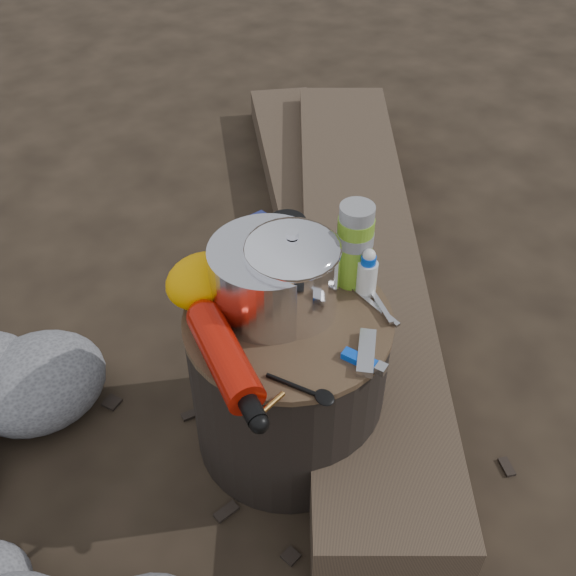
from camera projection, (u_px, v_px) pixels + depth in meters
ground at (288, 434)px, 1.67m from camera, size 60.00×60.00×0.00m
stump at (288, 381)px, 1.53m from camera, size 0.43×0.43×0.40m
rock_ring at (33, 494)px, 1.44m from camera, size 0.45×0.98×0.19m
log_main at (358, 259)px, 2.03m from camera, size 1.38×1.74×0.16m
log_small at (304, 186)px, 2.38m from camera, size 0.79×1.23×0.11m
foil_windscreen at (268, 278)px, 1.38m from camera, size 0.24×0.24×0.15m
camping_pot at (292, 274)px, 1.36m from camera, size 0.19×0.19×0.19m
fuel_bottle at (225, 357)px, 1.27m from camera, size 0.13×0.31×0.07m
thermos at (354, 245)px, 1.43m from camera, size 0.08×0.08×0.19m
travel_mug at (287, 243)px, 1.49m from camera, size 0.08×0.08×0.12m
stuff_sack at (203, 281)px, 1.40m from camera, size 0.16×0.13×0.11m
food_pouch at (249, 245)px, 1.48m from camera, size 0.10×0.03×0.12m
lighter at (360, 359)px, 1.31m from camera, size 0.06×0.09×0.02m
multitool at (366, 353)px, 1.32m from camera, size 0.10×0.10×0.02m
pot_grabber at (375, 305)px, 1.42m from camera, size 0.06×0.15×0.01m
spork at (294, 385)px, 1.26m from camera, size 0.09×0.13×0.01m
squeeze_bottle at (367, 274)px, 1.43m from camera, size 0.04×0.04×0.10m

